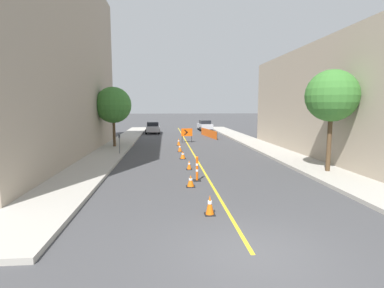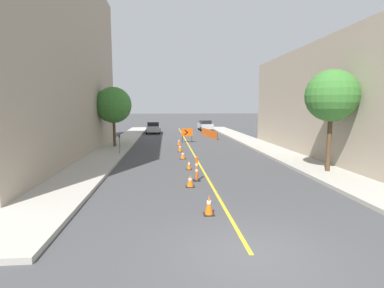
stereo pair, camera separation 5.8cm
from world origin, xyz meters
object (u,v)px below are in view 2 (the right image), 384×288
Objects in this scene: traffic_cone_nearest at (209,205)px; traffic_cone_farthest at (179,142)px; parking_meter_near_curb at (119,140)px; street_tree_right_near at (332,96)px; traffic_cone_second at (190,181)px; traffic_cone_third at (189,165)px; traffic_cone_fourth at (183,155)px; traffic_cone_fifth at (180,148)px; arrow_barricade_primary at (187,133)px; parked_car_curb_near at (153,128)px; street_tree_left_near at (113,105)px; delineator_post_front at (197,170)px; parked_car_curb_mid at (205,125)px.

traffic_cone_farthest is at bearing 90.82° from traffic_cone_nearest.
parking_meter_near_curb is 0.27× the size of street_tree_right_near.
traffic_cone_second is 1.01× the size of traffic_cone_third.
traffic_cone_nearest is 1.27× the size of traffic_cone_third.
traffic_cone_farthest reaches higher than traffic_cone_fourth.
arrow_barricade_primary is at bearing 80.86° from traffic_cone_fifth.
arrow_barricade_primary is (1.01, 6.30, 0.67)m from traffic_cone_fifth.
traffic_cone_third is 0.37× the size of parking_meter_near_curb.
traffic_cone_second is 0.79× the size of traffic_cone_farthest.
traffic_cone_nearest is 7.43m from traffic_cone_third.
traffic_cone_fourth is (0.07, 7.46, -0.00)m from traffic_cone_second.
traffic_cone_farthest reaches higher than traffic_cone_second.
parked_car_curb_near reaches higher than traffic_cone_farthest.
parked_car_curb_near is at bearing 98.19° from traffic_cone_fourth.
parked_car_curb_near reaches higher than traffic_cone_fifth.
arrow_barricade_primary is at bearing 86.53° from traffic_cone_second.
street_tree_left_near is at bearing -103.54° from parked_car_curb_near.
street_tree_left_near is (-5.75, -1.33, 3.45)m from traffic_cone_farthest.
delineator_post_front is at bearing -85.77° from parked_car_curb_near.
traffic_cone_farthest is at bearing 49.87° from parking_meter_near_curb.
traffic_cone_fifth is (-0.33, 14.42, -0.02)m from traffic_cone_nearest.
parked_car_curb_mid is at bearing 80.71° from traffic_cone_third.
parking_meter_near_curb is (-4.58, 9.19, 0.93)m from traffic_cone_second.
traffic_cone_second is 14.97m from street_tree_left_near.
traffic_cone_fifth is at bearing 91.72° from traffic_cone_third.
parking_meter_near_curb reaches higher than traffic_cone_second.
delineator_post_front is (0.39, -9.69, 0.21)m from traffic_cone_fifth.
street_tree_right_near is (7.47, -1.81, 3.96)m from traffic_cone_third.
traffic_cone_nearest is 1.05× the size of traffic_cone_fifth.
parked_car_curb_near is (-2.90, 17.19, 0.47)m from traffic_cone_fifth.
traffic_cone_fifth is 0.45× the size of parking_meter_near_curb.
traffic_cone_fifth is at bearing -101.68° from arrow_barricade_primary.
delineator_post_front reaches higher than traffic_cone_nearest.
parking_meter_near_curb is 0.28× the size of street_tree_left_near.
street_tree_right_near reaches higher than traffic_cone_second.
delineator_post_front is 8.22m from street_tree_right_near.
traffic_cone_second is 14.73m from traffic_cone_farthest.
street_tree_left_near is at bearing 112.88° from traffic_cone_second.
traffic_cone_second is 3.79m from traffic_cone_third.
delineator_post_front is at bearing 69.38° from traffic_cone_second.
parked_car_curb_near is at bearing 112.16° from street_tree_right_near.
street_tree_left_near is (-2.77, -14.57, 3.00)m from parked_car_curb_near.
parked_car_curb_mid is (4.66, 28.49, 0.53)m from traffic_cone_third.
traffic_cone_third is at bearing -102.39° from parked_car_curb_mid.
traffic_cone_nearest is 18.37m from traffic_cone_farthest.
street_tree_left_near is (-1.07, 4.22, 2.60)m from parking_meter_near_curb.
parking_meter_near_curb is at bearing -127.99° from arrow_barricade_primary.
parked_car_curb_near is 8.89m from parked_car_curb_mid.
traffic_cone_nearest is at bearing -89.18° from traffic_cone_farthest.
parked_car_curb_near is at bearing 107.24° from arrow_barricade_primary.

